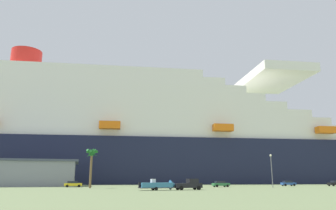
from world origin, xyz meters
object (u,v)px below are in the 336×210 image
Objects in this scene: cruise_ship at (106,138)px; parked_car_black_coupe at (336,183)px; parked_car_blue_suv at (288,183)px; parked_car_green_wagon at (221,184)px; pickup_truck at (189,185)px; parked_car_yellow_taxi at (73,184)px; palm_tree at (92,156)px; street_lamp at (271,166)px; small_boat_on_trailer at (160,185)px.

parked_car_black_coupe is (65.87, -57.18, -18.71)m from cruise_ship.
parked_car_green_wagon is (-25.33, -6.80, 0.00)m from parked_car_blue_suv.
pickup_truck is 1.25× the size of parked_car_yellow_taxi.
palm_tree is 72.83m from parked_car_black_coupe.
parked_car_green_wagon is (-10.92, 7.86, -4.58)m from street_lamp.
pickup_truck is at bearing 5.89° from small_boat_on_trailer.
parked_car_green_wagon is at bearing 3.82° from palm_tree.
small_boat_on_trailer is 54.04m from parked_car_blue_suv.
street_lamp is at bearing -59.84° from cruise_ship.
parked_car_green_wagon is at bearing 144.27° from street_lamp.
parked_car_green_wagon is 39.27m from parked_car_yellow_taxi.
small_boat_on_trailer is (6.40, -79.12, -18.58)m from cruise_ship.
cruise_ship is 81.52m from small_boat_on_trailer.
pickup_truck is 26.65m from palm_tree.
street_lamp is 1.80× the size of parked_car_yellow_taxi.
cruise_ship is 36.44× the size of street_lamp.
cruise_ship reaches higher than parked_car_blue_suv.
pickup_truck is at bearing -42.39° from palm_tree.
street_lamp is at bearing -7.00° from palm_tree.
small_boat_on_trailer is 1.86× the size of parked_car_yellow_taxi.
cruise_ship is at bearing 78.16° from parked_car_yellow_taxi.
cruise_ship is 89.21m from parked_car_black_coupe.
small_boat_on_trailer is at bearing -85.38° from cruise_ship.
pickup_truck reaches higher than parked_car_green_wagon.
parked_car_blue_suv is 0.98× the size of parked_car_yellow_taxi.
parked_car_yellow_taxi is (-63.96, 0.26, 0.00)m from parked_car_blue_suv.
street_lamp is (38.71, -66.61, -14.13)m from cruise_ship.
palm_tree is at bearing -65.41° from parked_car_yellow_taxi.
pickup_truck is at bearing -127.70° from parked_car_green_wagon.
pickup_truck is at bearing -146.82° from parked_car_blue_suv.
street_lamp is 51.95m from parked_car_yellow_taxi.
street_lamp is (32.31, 12.50, 4.45)m from small_boat_on_trailer.
palm_tree is at bearing 125.64° from small_boat_on_trailer.
parked_car_yellow_taxi is at bearing 179.77° from parked_car_blue_suv.
pickup_truck is at bearing -158.22° from parked_car_black_coupe.
parked_car_black_coupe is (53.32, 21.30, -0.21)m from pickup_truck.
parked_car_black_coupe is (72.42, 3.87, -6.65)m from palm_tree.
parked_car_blue_suv is (59.67, 9.10, -6.66)m from palm_tree.
pickup_truck is 48.48m from parked_car_blue_suv.
cruise_ship is 67.11× the size of parked_car_black_coupe.
small_boat_on_trailer is 1.89× the size of parked_car_blue_suv.
cruise_ship is 52.73× the size of pickup_truck.
street_lamp is 14.21m from parked_car_green_wagon.
small_boat_on_trailer is at bearing -54.36° from palm_tree.
parked_car_black_coupe is (12.75, -5.23, 0.00)m from parked_car_blue_suv.
parked_car_green_wagon is (34.35, 2.30, -6.65)m from palm_tree.
parked_car_black_coupe is at bearing 3.06° from palm_tree.
parked_car_blue_suv is at bearing 45.50° from street_lamp.
parked_car_yellow_taxi is at bearing 169.64° from parked_car_green_wagon.
parked_car_blue_suv is at bearing 157.70° from parked_car_black_coupe.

